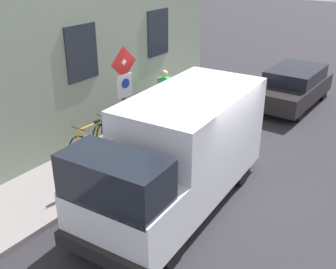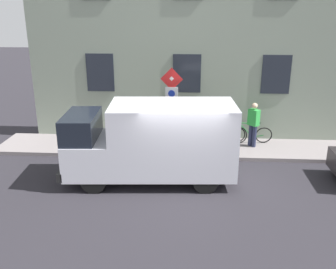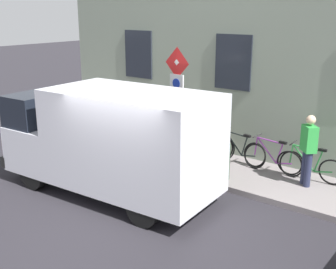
% 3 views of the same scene
% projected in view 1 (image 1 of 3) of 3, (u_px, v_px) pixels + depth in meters
% --- Properties ---
extents(ground_plane, '(80.00, 80.00, 0.00)m').
position_uv_depth(ground_plane, '(215.00, 190.00, 9.89)').
color(ground_plane, '#28252B').
extents(sidewalk_slab, '(2.13, 14.56, 0.14)m').
position_uv_depth(sidewalk_slab, '(116.00, 153.00, 11.53)').
color(sidewalk_slab, gray).
rests_on(sidewalk_slab, ground_plane).
extents(sign_post_stacked, '(0.17, 0.56, 3.05)m').
position_uv_depth(sign_post_stacked, '(125.00, 92.00, 9.83)').
color(sign_post_stacked, '#474C47').
rests_on(sign_post_stacked, sidewalk_slab).
extents(delivery_van, '(2.34, 5.45, 2.50)m').
position_uv_depth(delivery_van, '(179.00, 151.00, 8.85)').
color(delivery_van, white).
rests_on(delivery_van, ground_plane).
extents(parked_hatchback, '(1.80, 4.02, 1.38)m').
position_uv_depth(parked_hatchback, '(293.00, 86.00, 14.94)').
color(parked_hatchback, black).
rests_on(parked_hatchback, ground_plane).
extents(bicycle_green, '(0.46, 1.71, 0.89)m').
position_uv_depth(bicycle_green, '(155.00, 108.00, 13.50)').
color(bicycle_green, black).
rests_on(bicycle_green, sidewalk_slab).
extents(bicycle_purple, '(0.46, 1.71, 0.89)m').
position_uv_depth(bicycle_purple, '(137.00, 117.00, 12.77)').
color(bicycle_purple, black).
rests_on(bicycle_purple, sidewalk_slab).
extents(bicycle_black, '(0.48, 1.72, 0.89)m').
position_uv_depth(bicycle_black, '(115.00, 128.00, 12.04)').
color(bicycle_black, black).
rests_on(bicycle_black, sidewalk_slab).
extents(bicycle_orange, '(0.46, 1.71, 0.89)m').
position_uv_depth(bicycle_orange, '(92.00, 139.00, 11.31)').
color(bicycle_orange, black).
rests_on(bicycle_orange, sidewalk_slab).
extents(pedestrian, '(0.47, 0.46, 1.72)m').
position_uv_depth(pedestrian, '(164.00, 94.00, 13.10)').
color(pedestrian, '#262B47').
rests_on(pedestrian, sidewalk_slab).
extents(litter_bin, '(0.44, 0.44, 0.90)m').
position_uv_depth(litter_bin, '(152.00, 133.00, 11.50)').
color(litter_bin, '#2D5133').
rests_on(litter_bin, sidewalk_slab).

